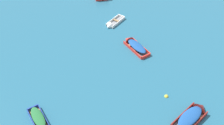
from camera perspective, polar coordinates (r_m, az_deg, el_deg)
The scene contains 5 objects.
rowboat_red_center at distance 29.93m, azimuth 4.40°, elevation 3.74°, with size 2.79×3.73×1.10m.
rowboat_maroon_midfield_left at distance 24.25m, azimuth 16.45°, elevation -10.12°, with size 3.69×3.44×1.28m.
rowboat_white_far_back at distance 33.10m, azimuth -0.04°, elevation 7.84°, with size 2.58×2.88×0.87m.
rowboat_deep_blue_distant_center at distance 23.51m, azimuth -14.43°, elevation -11.93°, with size 2.37×3.25×0.94m.
mooring_buoy_central at distance 25.37m, azimuth 11.07°, elevation -6.86°, with size 0.36×0.36×0.36m, color yellow.
Camera 1 is at (-1.13, 2.11, 18.88)m, focal length 44.57 mm.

